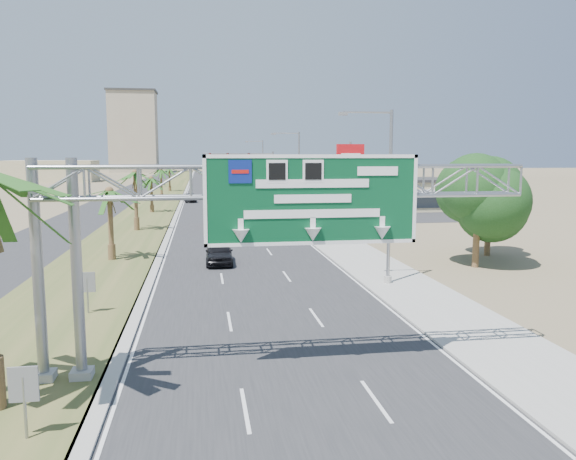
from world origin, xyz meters
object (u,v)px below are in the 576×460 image
(car_right_lane, at_px, (246,207))
(pole_sign_blue, at_px, (333,180))
(sign_gantry, at_px, (264,198))
(store_building, at_px, (384,195))
(car_left_lane, at_px, (219,253))
(car_mid_lane, at_px, (219,219))
(pole_sign_red_far, at_px, (282,167))
(car_far, at_px, (190,198))
(signal_mast, at_px, (259,174))
(pole_sign_red_near, at_px, (350,164))

(car_right_lane, xyz_separation_m, pole_sign_blue, (8.92, -11.82, 4.07))
(sign_gantry, height_order, pole_sign_blue, sign_gantry)
(store_building, relative_size, pole_sign_blue, 2.71)
(sign_gantry, bearing_deg, car_right_lane, 86.13)
(sign_gantry, height_order, car_left_lane, sign_gantry)
(car_left_lane, relative_size, car_mid_lane, 0.95)
(pole_sign_blue, xyz_separation_m, pole_sign_red_far, (-2.59, 22.25, 0.93))
(pole_sign_blue, height_order, pole_sign_red_far, pole_sign_red_far)
(car_mid_lane, bearing_deg, car_left_lane, -89.45)
(car_mid_lane, relative_size, pole_sign_red_far, 0.66)
(car_left_lane, height_order, car_mid_lane, car_mid_lane)
(store_building, distance_m, car_far, 31.47)
(signal_mast, distance_m, car_far, 15.02)
(store_building, relative_size, pole_sign_red_near, 2.09)
(store_building, distance_m, pole_sign_red_near, 30.75)
(pole_sign_blue, bearing_deg, pole_sign_red_near, -97.79)
(pole_sign_red_far, bearing_deg, signal_mast, -137.85)
(car_right_lane, bearing_deg, store_building, 9.25)
(signal_mast, height_order, car_left_lane, signal_mast)
(store_building, xyz_separation_m, car_far, (-26.86, 16.33, -1.36))
(sign_gantry, height_order, pole_sign_red_far, sign_gantry)
(pole_sign_red_near, relative_size, pole_sign_blue, 1.30)
(sign_gantry, distance_m, pole_sign_blue, 45.09)
(car_left_lane, height_order, car_far, car_left_lane)
(signal_mast, distance_m, pole_sign_blue, 19.85)
(car_right_lane, relative_size, car_far, 1.08)
(sign_gantry, xyz_separation_m, pole_sign_red_near, (10.61, 28.36, 0.69))
(sign_gantry, xyz_separation_m, car_right_lane, (3.73, 55.08, -5.39))
(signal_mast, bearing_deg, car_mid_lane, -107.06)
(signal_mast, relative_size, pole_sign_blue, 1.55)
(car_far, xyz_separation_m, pole_sign_red_near, (14.41, -44.04, 6.10))
(store_building, relative_size, car_left_lane, 3.95)
(sign_gantry, bearing_deg, car_far, 93.00)
(store_building, height_order, car_right_lane, store_building)
(pole_sign_red_near, xyz_separation_m, pole_sign_blue, (2.04, 14.90, -2.02))
(signal_mast, bearing_deg, pole_sign_blue, -71.14)
(car_right_lane, bearing_deg, pole_sign_blue, -46.64)
(car_right_lane, bearing_deg, car_far, 119.80)
(car_left_lane, height_order, car_right_lane, car_left_lane)
(sign_gantry, xyz_separation_m, pole_sign_red_far, (10.06, 65.51, -0.39))
(signal_mast, relative_size, pole_sign_red_far, 1.42)
(sign_gantry, distance_m, pole_sign_red_far, 66.28)
(car_right_lane, bearing_deg, pole_sign_red_near, -69.24)
(pole_sign_red_near, bearing_deg, car_far, 108.12)
(store_building, bearing_deg, car_right_lane, -177.06)
(car_left_lane, bearing_deg, pole_sign_red_near, 37.39)
(sign_gantry, relative_size, pole_sign_red_near, 1.94)
(store_building, xyz_separation_m, pole_sign_red_far, (-13.00, 9.44, 3.66))
(signal_mast, relative_size, car_left_lane, 2.26)
(store_building, bearing_deg, car_far, 148.70)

